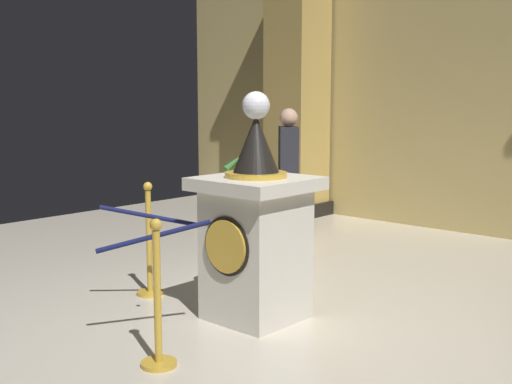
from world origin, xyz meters
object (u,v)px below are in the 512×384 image
Objects in this scene: pedestal_clock at (256,232)px; bystander_guest at (288,172)px; stanchion_near at (149,256)px; stanchion_far at (158,316)px; potted_palm_left at (246,202)px.

pedestal_clock is 1.11× the size of bystander_guest.
pedestal_clock is 1.19m from stanchion_near.
stanchion_near is 1.03× the size of stanchion_far.
stanchion_far is at bearing -54.03° from potted_palm_left.
potted_palm_left is 1.30m from bystander_guest.
bystander_guest reaches higher than stanchion_near.
stanchion_far is 3.90m from bystander_guest.
stanchion_far is (0.16, -1.13, -0.36)m from pedestal_clock.
stanchion_near reaches higher than stanchion_far.
potted_palm_left is at bearing 125.97° from stanchion_far.
pedestal_clock reaches higher than stanchion_near.
stanchion_far is 0.94× the size of potted_palm_left.
pedestal_clock is 1.20m from stanchion_far.
pedestal_clock is 3.85m from potted_palm_left.
pedestal_clock is at bearing -45.98° from potted_palm_left.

